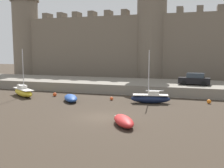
# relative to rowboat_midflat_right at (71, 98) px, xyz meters

# --- Properties ---
(ground_plane) EXTENTS (160.00, 160.00, 0.00)m
(ground_plane) POSITION_rel_rowboat_midflat_right_xyz_m (6.12, -5.99, -0.41)
(ground_plane) COLOR #382D23
(quay_road) EXTENTS (65.81, 10.00, 1.35)m
(quay_road) POSITION_rel_rowboat_midflat_right_xyz_m (6.12, 11.04, 0.26)
(quay_road) COLOR gray
(quay_road) RESTS_ON ground
(castle) EXTENTS (59.78, 5.97, 20.28)m
(castle) POSITION_rel_rowboat_midflat_right_xyz_m (6.12, 20.89, 7.00)
(castle) COLOR #706354
(castle) RESTS_ON ground
(rowboat_midflat_right) EXTENTS (3.28, 3.98, 0.79)m
(rowboat_midflat_right) POSITION_rel_rowboat_midflat_right_xyz_m (0.00, 0.00, 0.00)
(rowboat_midflat_right) COLOR #234793
(rowboat_midflat_right) RESTS_ON ground
(sailboat_midflat_left) EXTENTS (5.19, 4.18, 6.20)m
(sailboat_midflat_left) POSITION_rel_rowboat_midflat_right_xyz_m (-7.55, 1.30, 0.19)
(sailboat_midflat_left) COLOR yellow
(sailboat_midflat_left) RESTS_ON ground
(sailboat_foreground_left) EXTENTS (4.66, 2.13, 6.05)m
(sailboat_foreground_left) POSITION_rel_rowboat_midflat_right_xyz_m (9.20, 1.77, 0.18)
(sailboat_foreground_left) COLOR #141E3D
(sailboat_foreground_left) RESTS_ON ground
(rowboat_near_channel_right) EXTENTS (2.88, 3.59, 0.77)m
(rowboat_near_channel_right) POSITION_rel_rowboat_midflat_right_xyz_m (8.63, -7.98, -0.01)
(rowboat_near_channel_right) COLOR red
(rowboat_near_channel_right) RESTS_ON ground
(mooring_buoy_near_channel) EXTENTS (0.50, 0.50, 0.50)m
(mooring_buoy_near_channel) POSITION_rel_rowboat_midflat_right_xyz_m (-3.55, 2.46, -0.16)
(mooring_buoy_near_channel) COLOR #E04C1E
(mooring_buoy_near_channel) RESTS_ON ground
(mooring_buoy_mid_mud) EXTENTS (0.49, 0.49, 0.49)m
(mooring_buoy_mid_mud) POSITION_rel_rowboat_midflat_right_xyz_m (15.58, 3.45, -0.17)
(mooring_buoy_mid_mud) COLOR orange
(mooring_buoy_mid_mud) RESTS_ON ground
(mooring_buoy_off_centre) EXTENTS (0.41, 0.41, 0.41)m
(mooring_buoy_off_centre) POSITION_rel_rowboat_midflat_right_xyz_m (4.40, 2.14, -0.20)
(mooring_buoy_off_centre) COLOR #E04C1E
(mooring_buoy_off_centre) RESTS_ON ground
(car_quay_centre_west) EXTENTS (4.22, 2.12, 1.62)m
(car_quay_centre_west) POSITION_rel_rowboat_midflat_right_xyz_m (13.93, 9.48, 1.71)
(car_quay_centre_west) COLOR black
(car_quay_centre_west) RESTS_ON quay_road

